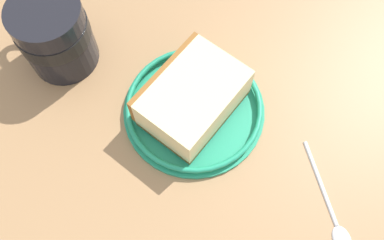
% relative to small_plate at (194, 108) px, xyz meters
% --- Properties ---
extents(ground_plane, '(1.29, 1.29, 0.03)m').
position_rel_small_plate_xyz_m(ground_plane, '(0.03, -0.05, -0.02)').
color(ground_plane, '#936D47').
extents(small_plate, '(0.17, 0.17, 0.02)m').
position_rel_small_plate_xyz_m(small_plate, '(0.00, 0.00, 0.00)').
color(small_plate, '#1E8C66').
rests_on(small_plate, ground_plane).
extents(cake_slice, '(0.12, 0.14, 0.05)m').
position_rel_small_plate_xyz_m(cake_slice, '(-0.00, -0.00, 0.03)').
color(cake_slice, brown).
rests_on(cake_slice, small_plate).
extents(tea_mug, '(0.11, 0.09, 0.09)m').
position_rel_small_plate_xyz_m(tea_mug, '(-0.16, -0.09, 0.04)').
color(tea_mug, black).
rests_on(tea_mug, ground_plane).
extents(teaspoon, '(0.13, 0.06, 0.01)m').
position_rel_small_plate_xyz_m(teaspoon, '(0.20, 0.05, -0.00)').
color(teaspoon, silver).
rests_on(teaspoon, ground_plane).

